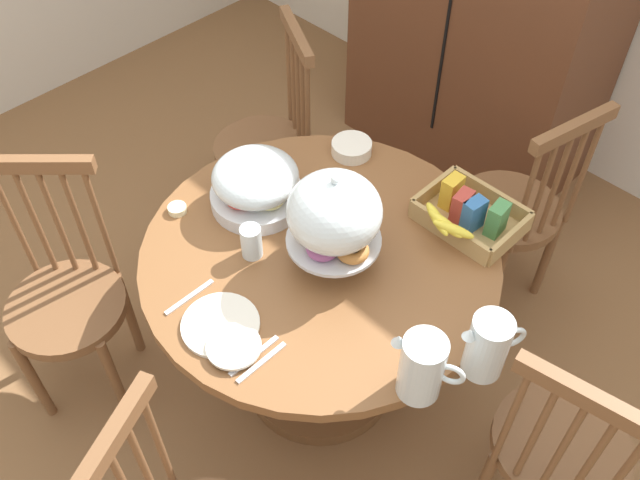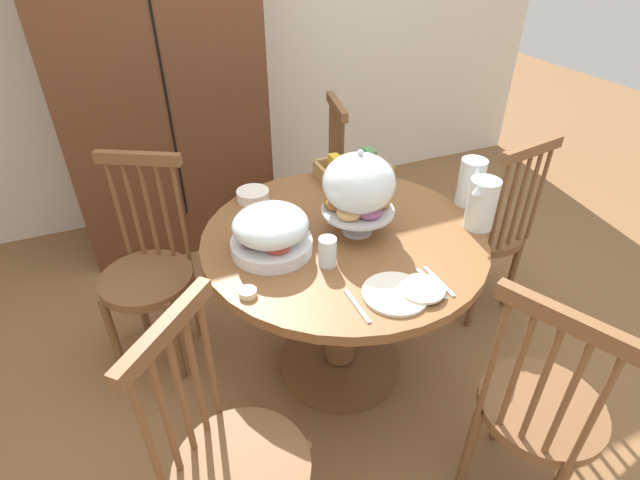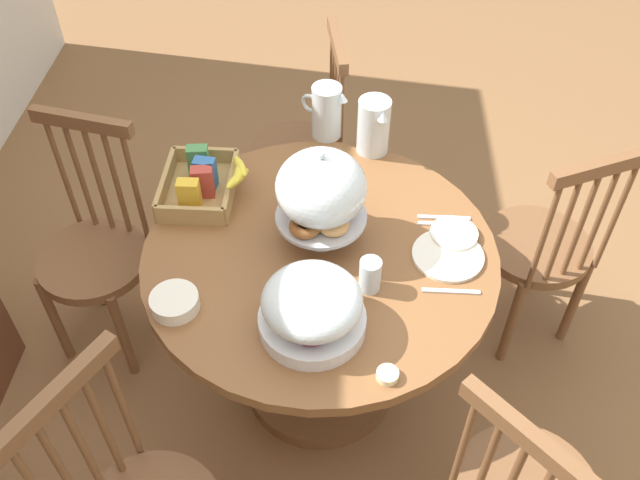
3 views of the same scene
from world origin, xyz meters
TOP-DOWN VIEW (x-y plane):
  - ground_plane at (0.00, 0.00)m, footprint 10.00×10.00m
  - dining_table at (-0.03, 0.03)m, footprint 1.10×1.10m
  - windsor_chair_near_window at (0.18, 0.85)m, footprint 0.41×0.41m
  - windsor_chair_far_side at (0.30, -0.76)m, footprint 0.44×0.44m
  - windsor_chair_host_seat at (0.82, 0.15)m, footprint 0.41×0.41m
  - pastry_stand_with_dome at (0.03, 0.03)m, footprint 0.28×0.28m
  - fruit_platter_covered at (-0.32, 0.03)m, footprint 0.30×0.30m
  - orange_juice_pitcher at (0.57, 0.04)m, footprint 0.11×0.18m
  - milk_pitcher at (0.49, -0.13)m, footprint 0.19×0.11m
  - cereal_basket at (0.22, 0.43)m, footprint 0.32×0.30m
  - china_plate_large at (-0.03, -0.36)m, footprint 0.22×0.22m
  - china_plate_small at (0.06, -0.39)m, footprint 0.15×0.15m
  - cereal_bowl at (-0.27, 0.43)m, footprint 0.14×0.14m
  - drinking_glass at (-0.16, -0.12)m, footprint 0.06×0.06m
  - butter_dish at (-0.47, -0.17)m, footprint 0.06×0.06m
  - table_knife at (0.11, -0.36)m, footprint 0.01×0.17m
  - dinner_fork at (0.14, -0.36)m, footprint 0.01×0.17m
  - soup_spoon at (-0.17, -0.36)m, footprint 0.01×0.17m

SIDE VIEW (x-z plane):
  - ground_plane at x=0.00m, z-range 0.00..0.00m
  - windsor_chair_near_window at x=0.18m, z-range -0.03..0.94m
  - windsor_chair_far_side at x=0.30m, z-range -0.03..0.94m
  - windsor_chair_host_seat at x=0.82m, z-range -0.03..0.94m
  - dining_table at x=-0.03m, z-range 0.14..0.88m
  - table_knife at x=0.11m, z-range 0.74..0.75m
  - dinner_fork at x=0.14m, z-range 0.74..0.75m
  - soup_spoon at x=-0.17m, z-range 0.74..0.75m
  - china_plate_large at x=-0.03m, z-range 0.74..0.75m
  - butter_dish at x=-0.47m, z-range 0.74..0.76m
  - china_plate_small at x=0.06m, z-range 0.75..0.76m
  - cereal_bowl at x=-0.27m, z-range 0.74..0.78m
  - cereal_basket at x=0.22m, z-range 0.73..0.85m
  - drinking_glass at x=-0.16m, z-range 0.74..0.85m
  - fruit_platter_covered at x=-0.32m, z-range 0.74..0.92m
  - orange_juice_pitcher at x=0.57m, z-range 0.73..0.93m
  - milk_pitcher at x=0.49m, z-range 0.73..0.94m
  - pastry_stand_with_dome at x=0.03m, z-range 0.76..1.11m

